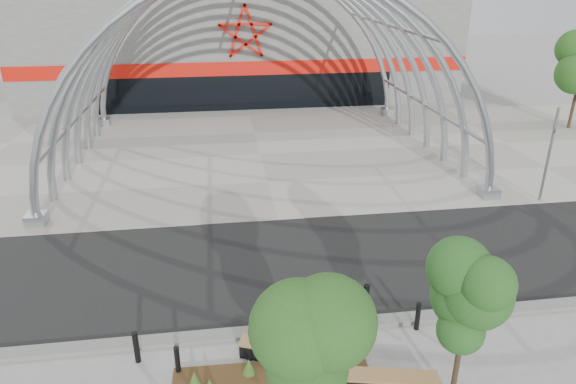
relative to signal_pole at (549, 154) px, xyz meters
name	(u,v)px	position (x,y,z in m)	size (l,w,h in m)	color
ground	(307,324)	(-12.14, -7.30, -2.29)	(140.00, 140.00, 0.00)	gray
road	(290,263)	(-12.14, -3.80, -2.28)	(140.00, 7.00, 0.02)	black
forecourt	(260,154)	(-12.14, 8.20, -2.27)	(60.00, 17.00, 0.04)	#9C988C
kerb	(308,327)	(-12.14, -7.55, -2.23)	(60.00, 0.50, 0.12)	slate
arena_building	(240,43)	(-12.14, 26.15, 1.70)	(34.00, 15.24, 8.00)	slate
vault_canopy	(260,154)	(-12.14, 8.20, -2.27)	(20.80, 15.80, 20.36)	#9A9FA4
planting_bed	(270,380)	(-13.49, -9.60, -2.16)	(5.16, 1.72, 0.54)	#3F2F16
signal_pole	(549,154)	(0.00, 0.00, 0.00)	(0.15, 0.62, 4.38)	slate
street_tree_0	(312,339)	(-12.84, -11.66, 0.77)	(1.87, 1.87, 4.26)	black
street_tree_1	(467,301)	(-9.08, -10.67, 0.60)	(1.70, 1.70, 4.02)	black
bench_0	(282,353)	(-13.08, -8.74, -2.05)	(2.35, 1.36, 0.49)	black
bench_1	(391,383)	(-10.49, -10.21, -2.05)	(2.36, 0.98, 0.48)	black
bollard_0	(136,347)	(-16.95, -8.26, -1.81)	(0.15, 0.15, 0.97)	black
bollard_1	(177,361)	(-15.84, -8.88, -1.85)	(0.14, 0.14, 0.87)	black
bollard_2	(284,304)	(-12.77, -6.91, -1.80)	(0.16, 0.16, 0.98)	black
bollard_3	(366,301)	(-10.31, -7.19, -1.73)	(0.18, 0.18, 1.12)	black
bollard_4	(418,316)	(-8.97, -8.00, -1.84)	(0.14, 0.14, 0.90)	black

